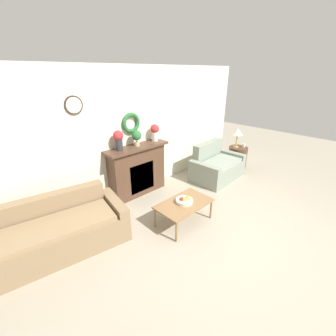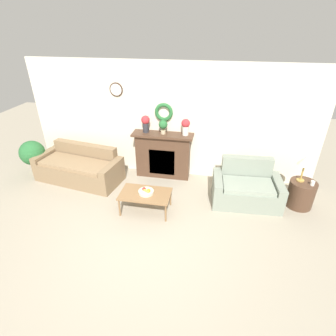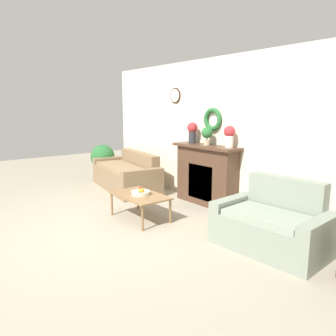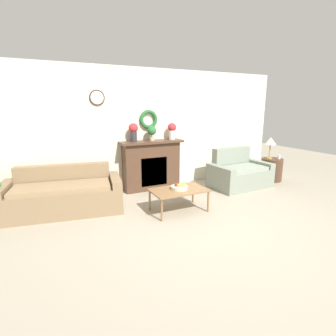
% 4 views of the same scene
% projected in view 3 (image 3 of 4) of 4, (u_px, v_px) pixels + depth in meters
% --- Properties ---
extents(ground_plane, '(16.00, 16.00, 0.00)m').
position_uv_depth(ground_plane, '(88.00, 238.00, 4.62)').
color(ground_plane, '#9E937F').
extents(wall_back, '(6.80, 0.15, 2.70)m').
position_uv_depth(wall_back, '(220.00, 132.00, 6.01)').
color(wall_back, beige).
rests_on(wall_back, ground_plane).
extents(fireplace, '(1.43, 0.41, 1.12)m').
position_uv_depth(fireplace, '(206.00, 175.00, 6.13)').
color(fireplace, '#4C3323').
rests_on(fireplace, ground_plane).
extents(couch_left, '(2.14, 1.20, 0.81)m').
position_uv_depth(couch_left, '(127.00, 175.00, 7.34)').
color(couch_left, '#846B4C').
rests_on(couch_left, ground_plane).
extents(loveseat_right, '(1.44, 0.93, 0.90)m').
position_uv_depth(loveseat_right, '(273.00, 225.00, 4.23)').
color(loveseat_right, gray).
rests_on(loveseat_right, ground_plane).
extents(coffee_table, '(1.01, 0.61, 0.41)m').
position_uv_depth(coffee_table, '(140.00, 197.00, 5.32)').
color(coffee_table, olive).
rests_on(coffee_table, ground_plane).
extents(fruit_bowl, '(0.30, 0.30, 0.12)m').
position_uv_depth(fruit_bowl, '(141.00, 192.00, 5.30)').
color(fruit_bowl, beige).
rests_on(fruit_bowl, coffee_table).
extents(vase_on_mantel_left, '(0.20, 0.20, 0.40)m').
position_uv_depth(vase_on_mantel_left, '(192.00, 131.00, 6.29)').
color(vase_on_mantel_left, '#2D2D33').
rests_on(vase_on_mantel_left, fireplace).
extents(vase_on_mantel_right, '(0.20, 0.20, 0.38)m').
position_uv_depth(vase_on_mantel_right, '(229.00, 135.00, 5.58)').
color(vase_on_mantel_right, silver).
rests_on(vase_on_mantel_right, fireplace).
extents(potted_plant_on_mantel, '(0.20, 0.20, 0.33)m').
position_uv_depth(potted_plant_on_mantel, '(207.00, 134.00, 5.97)').
color(potted_plant_on_mantel, tan).
rests_on(potted_plant_on_mantel, fireplace).
extents(potted_plant_floor_by_couch, '(0.60, 0.60, 0.88)m').
position_uv_depth(potted_plant_floor_by_couch, '(103.00, 157.00, 8.28)').
color(potted_plant_floor_by_couch, tan).
rests_on(potted_plant_floor_by_couch, ground_plane).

